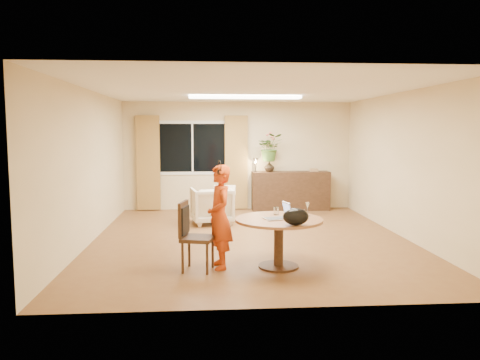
{
  "coord_description": "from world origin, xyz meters",
  "views": [
    {
      "loc": [
        -0.77,
        -8.08,
        1.9
      ],
      "look_at": [
        -0.2,
        -0.2,
        1.07
      ],
      "focal_mm": 35.0,
      "sensor_mm": 36.0,
      "label": 1
    }
  ],
  "objects_px": {
    "dining_chair": "(198,236)",
    "child": "(220,217)",
    "sideboard": "(290,191)",
    "armchair": "(212,205)",
    "dining_table": "(279,229)"
  },
  "relations": [
    {
      "from": "dining_chair",
      "to": "child",
      "type": "relative_size",
      "value": 0.66
    },
    {
      "from": "child",
      "to": "dining_chair",
      "type": "bearing_deg",
      "value": -82.66
    },
    {
      "from": "sideboard",
      "to": "armchair",
      "type": "bearing_deg",
      "value": -141.2
    },
    {
      "from": "dining_table",
      "to": "dining_chair",
      "type": "height_order",
      "value": "dining_chair"
    },
    {
      "from": "dining_chair",
      "to": "armchair",
      "type": "distance_m",
      "value": 3.28
    },
    {
      "from": "sideboard",
      "to": "dining_chair",
      "type": "bearing_deg",
      "value": -114.06
    },
    {
      "from": "dining_table",
      "to": "child",
      "type": "bearing_deg",
      "value": 177.17
    },
    {
      "from": "armchair",
      "to": "sideboard",
      "type": "distance_m",
      "value": 2.47
    },
    {
      "from": "dining_table",
      "to": "dining_chair",
      "type": "relative_size",
      "value": 1.28
    },
    {
      "from": "dining_chair",
      "to": "sideboard",
      "type": "distance_m",
      "value": 5.28
    },
    {
      "from": "child",
      "to": "sideboard",
      "type": "xyz_separation_m",
      "value": [
        1.85,
        4.71,
        -0.26
      ]
    },
    {
      "from": "dining_table",
      "to": "child",
      "type": "height_order",
      "value": "child"
    },
    {
      "from": "sideboard",
      "to": "dining_table",
      "type": "bearing_deg",
      "value": -102.22
    },
    {
      "from": "dining_chair",
      "to": "armchair",
      "type": "height_order",
      "value": "dining_chair"
    },
    {
      "from": "dining_table",
      "to": "sideboard",
      "type": "bearing_deg",
      "value": 77.78
    }
  ]
}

